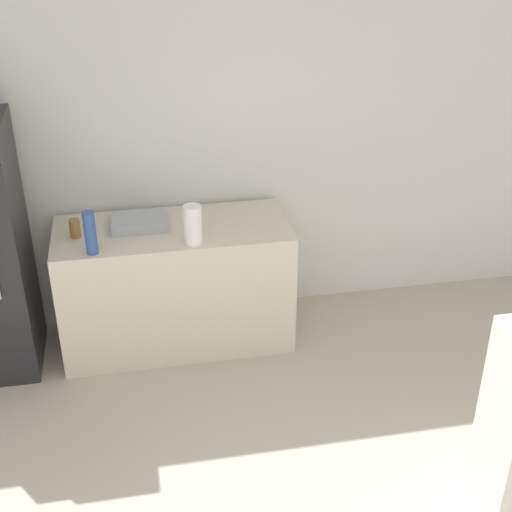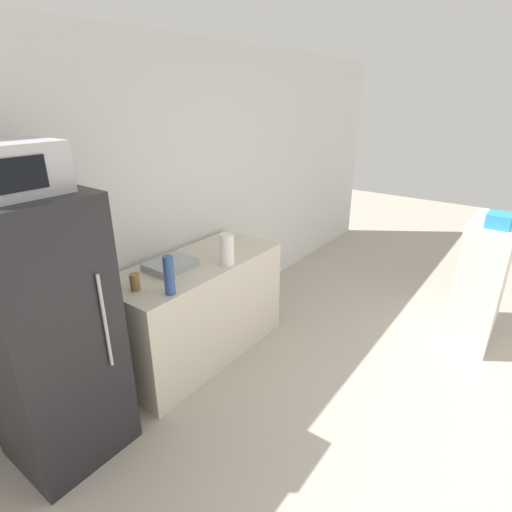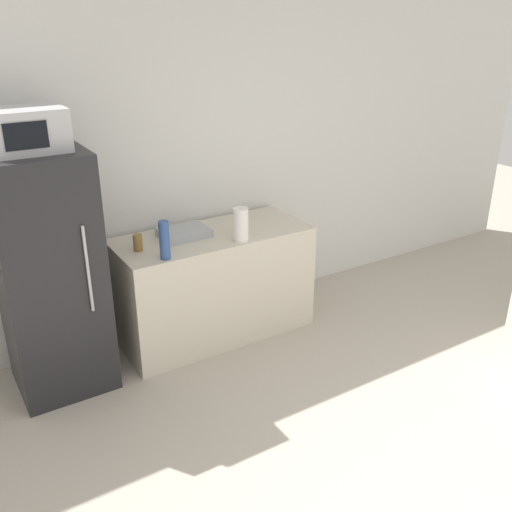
{
  "view_description": "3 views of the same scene",
  "coord_description": "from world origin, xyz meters",
  "px_view_note": "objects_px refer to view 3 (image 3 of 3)",
  "views": [
    {
      "loc": [
        -0.23,
        -1.57,
        2.96
      ],
      "look_at": [
        0.43,
        1.9,
        1.03
      ],
      "focal_mm": 50.0,
      "sensor_mm": 36.0,
      "label": 1
    },
    {
      "loc": [
        -2.12,
        0.46,
        2.16
      ],
      "look_at": [
        0.17,
        2.14,
        1.0
      ],
      "focal_mm": 28.0,
      "sensor_mm": 36.0,
      "label": 2
    },
    {
      "loc": [
        -1.9,
        -1.06,
        2.47
      ],
      "look_at": [
        -0.01,
        1.98,
        0.94
      ],
      "focal_mm": 40.0,
      "sensor_mm": 36.0,
      "label": 3
    }
  ],
  "objects_px": {
    "bottle_short": "(138,243)",
    "paper_towel_roll": "(241,225)",
    "microwave": "(27,130)",
    "bottle_tall": "(164,240)",
    "refrigerator": "(50,275)"
  },
  "relations": [
    {
      "from": "refrigerator",
      "to": "bottle_short",
      "type": "distance_m",
      "value": 0.64
    },
    {
      "from": "bottle_short",
      "to": "paper_towel_roll",
      "type": "relative_size",
      "value": 0.48
    },
    {
      "from": "microwave",
      "to": "bottle_short",
      "type": "relative_size",
      "value": 3.64
    },
    {
      "from": "microwave",
      "to": "bottle_short",
      "type": "distance_m",
      "value": 1.08
    },
    {
      "from": "microwave",
      "to": "paper_towel_roll",
      "type": "relative_size",
      "value": 1.73
    },
    {
      "from": "bottle_tall",
      "to": "bottle_short",
      "type": "bearing_deg",
      "value": 114.14
    },
    {
      "from": "bottle_tall",
      "to": "bottle_short",
      "type": "distance_m",
      "value": 0.27
    },
    {
      "from": "bottle_tall",
      "to": "paper_towel_roll",
      "type": "height_order",
      "value": "bottle_tall"
    },
    {
      "from": "microwave",
      "to": "bottle_short",
      "type": "height_order",
      "value": "microwave"
    },
    {
      "from": "refrigerator",
      "to": "bottle_tall",
      "type": "distance_m",
      "value": 0.8
    },
    {
      "from": "bottle_tall",
      "to": "paper_towel_roll",
      "type": "bearing_deg",
      "value": 1.28
    },
    {
      "from": "microwave",
      "to": "bottle_tall",
      "type": "relative_size",
      "value": 1.6
    },
    {
      "from": "bottle_short",
      "to": "bottle_tall",
      "type": "bearing_deg",
      "value": -65.86
    },
    {
      "from": "refrigerator",
      "to": "bottle_short",
      "type": "xyz_separation_m",
      "value": [
        0.64,
        0.02,
        0.1
      ]
    },
    {
      "from": "microwave",
      "to": "bottle_tall",
      "type": "height_order",
      "value": "microwave"
    }
  ]
}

